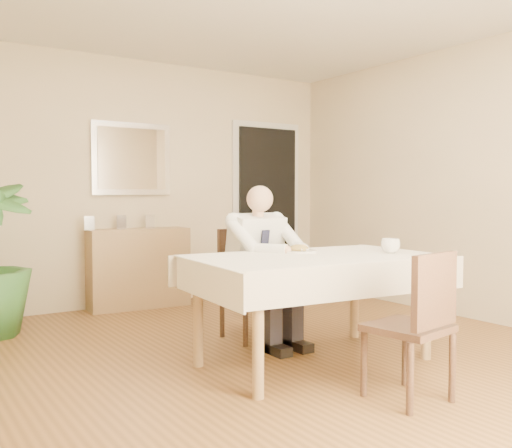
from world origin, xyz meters
TOP-DOWN VIEW (x-y plane):
  - room at (0.00, 0.00)m, footprint 5.00×5.02m
  - doorway at (1.55, 2.46)m, footprint 0.96×0.07m
  - mirror at (-0.17, 2.47)m, footprint 0.86×0.04m
  - dining_table at (0.12, -0.22)m, footprint 1.79×1.15m
  - chair_far at (0.12, 0.66)m, footprint 0.43×0.43m
  - chair_near at (0.11, -1.14)m, footprint 0.47×0.47m
  - seated_man at (0.12, 0.37)m, footprint 0.48×0.72m
  - plate at (0.15, 0.01)m, footprint 0.26×0.26m
  - food at (0.15, 0.01)m, footprint 0.14×0.14m
  - knife at (0.19, -0.05)m, footprint 0.01×0.13m
  - fork at (0.11, -0.05)m, footprint 0.01×0.13m
  - coffee_mug at (0.67, -0.39)m, footprint 0.14×0.14m
  - sideboard at (-0.17, 2.32)m, footprint 1.05×0.41m
  - photo_frame_left at (-0.68, 2.32)m, footprint 0.10×0.02m
  - photo_frame_center at (-0.34, 2.35)m, footprint 0.10×0.02m
  - photo_frame_right at (-0.03, 2.33)m, footprint 0.10×0.02m

SIDE VIEW (x-z plane):
  - sideboard at x=-0.17m, z-range 0.00..0.82m
  - chair_near at x=0.11m, z-range 0.05..0.91m
  - chair_far at x=0.12m, z-range 0.06..0.95m
  - dining_table at x=0.12m, z-range 0.29..1.04m
  - seated_man at x=0.12m, z-range 0.07..1.31m
  - plate at x=0.15m, z-range 0.75..0.77m
  - knife at x=0.19m, z-range 0.77..0.78m
  - fork at x=0.11m, z-range 0.77..0.78m
  - food at x=0.15m, z-range 0.76..0.81m
  - coffee_mug at x=0.67m, z-range 0.75..0.86m
  - photo_frame_left at x=-0.68m, z-range 0.82..0.96m
  - photo_frame_center at x=-0.34m, z-range 0.82..0.96m
  - photo_frame_right at x=-0.03m, z-range 0.82..0.96m
  - doorway at x=1.55m, z-range -0.05..2.05m
  - room at x=0.00m, z-range 0.00..2.60m
  - mirror at x=-0.17m, z-range 1.17..1.93m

